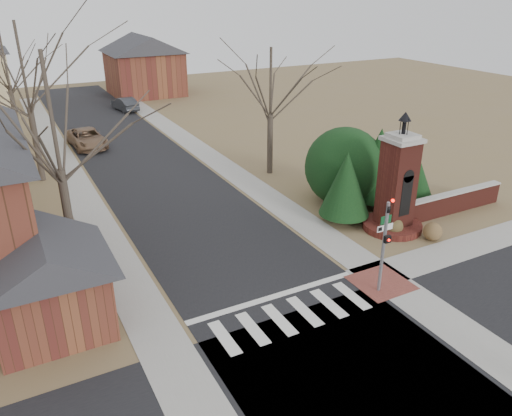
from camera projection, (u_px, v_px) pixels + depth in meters
ground at (303, 326)px, 19.47m from camera, size 120.00×120.00×0.00m
main_street at (143, 164)px, 37.24m from camera, size 8.00×70.00×0.01m
cross_street at (351, 375)px, 17.05m from camera, size 120.00×8.00×0.01m
crosswalk_zone at (292, 315)px, 20.12m from camera, size 8.00×2.20×0.02m
stop_bar at (274, 297)px, 21.33m from camera, size 8.00×0.35×0.02m
sidewalk_right_main at (207, 154)px, 39.46m from camera, size 2.00×60.00×0.02m
sidewalk_left at (70, 176)px, 35.01m from camera, size 2.00×60.00×0.02m
curb_apron at (381, 283)px, 22.33m from camera, size 2.40×2.40×0.02m
traffic_signal_pole at (385, 238)px, 20.72m from camera, size 0.28×0.41×4.50m
sign_post at (384, 232)px, 22.68m from camera, size 0.90×0.07×2.75m
brick_gate_monument at (396, 192)px, 26.48m from camera, size 3.20×3.20×6.47m
brick_garden_wall at (452, 202)px, 29.02m from camera, size 7.50×0.50×1.30m
garage_left at (47, 278)px, 18.55m from camera, size 4.80×4.80×4.29m
house_distant_right at (144, 64)px, 60.17m from camera, size 8.80×8.80×7.30m
evergreen_near at (346, 183)px, 27.27m from camera, size 2.80×2.80×4.10m
evergreen_mid at (379, 163)px, 29.53m from camera, size 3.40×3.40×4.70m
evergreen_far at (415, 174)px, 29.86m from camera, size 2.40×2.40×3.30m
evergreen_mass at (345, 164)px, 30.02m from camera, size 4.80×4.80×4.80m
bare_tree_0 at (49, 104)px, 20.62m from camera, size 8.05×8.05×11.15m
bare_tree_1 at (21, 59)px, 30.99m from camera, size 8.40×8.40×11.64m
bare_tree_2 at (3, 54)px, 41.68m from camera, size 7.35×7.35×10.19m
bare_tree_3 at (271, 77)px, 32.89m from camera, size 7.00×7.00×9.70m
pickup_truck at (87, 138)px, 41.02m from camera, size 2.81×5.47×1.48m
distant_car at (125, 104)px, 53.20m from camera, size 2.15×4.53×1.43m
dry_shrub_left at (394, 226)px, 26.53m from camera, size 0.94×0.94×0.94m
dry_shrub_right at (433, 231)px, 25.95m from camera, size 0.98×0.98×0.98m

